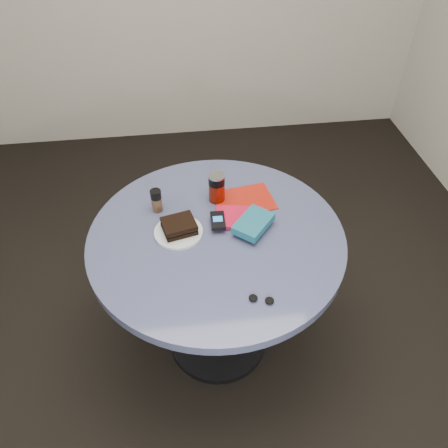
{
  "coord_description": "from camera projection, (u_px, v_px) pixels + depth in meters",
  "views": [
    {
      "loc": [
        -0.12,
        -1.2,
        1.94
      ],
      "look_at": [
        0.03,
        0.0,
        0.8
      ],
      "focal_mm": 35.0,
      "sensor_mm": 36.0,
      "label": 1
    }
  ],
  "objects": [
    {
      "name": "plate",
      "position": [
        179.0,
        232.0,
        1.69
      ],
      "size": [
        0.2,
        0.2,
        0.01
      ],
      "primitive_type": "cylinder",
      "rotation": [
        0.0,
        0.0,
        -0.06
      ],
      "color": "silver",
      "rests_on": "table"
    },
    {
      "name": "ground",
      "position": [
        218.0,
        339.0,
        2.21
      ],
      "size": [
        4.0,
        4.0,
        0.0
      ],
      "primitive_type": "plane",
      "color": "black",
      "rests_on": "ground"
    },
    {
      "name": "table",
      "position": [
        217.0,
        262.0,
        1.81
      ],
      "size": [
        1.0,
        1.0,
        0.75
      ],
      "color": "black",
      "rests_on": "ground"
    },
    {
      "name": "soda_can",
      "position": [
        217.0,
        188.0,
        1.8
      ],
      "size": [
        0.07,
        0.07,
        0.13
      ],
      "color": "#691305",
      "rests_on": "table"
    },
    {
      "name": "magazine",
      "position": [
        244.0,
        200.0,
        1.84
      ],
      "size": [
        0.27,
        0.22,
        0.0
      ],
      "primitive_type": "cube",
      "rotation": [
        0.0,
        0.0,
        0.16
      ],
      "color": "#A01A0E",
      "rests_on": "table"
    },
    {
      "name": "red_book",
      "position": [
        240.0,
        218.0,
        1.74
      ],
      "size": [
        0.21,
        0.16,
        0.02
      ],
      "primitive_type": "cube",
      "rotation": [
        0.0,
        0.0,
        -0.18
      ],
      "color": "#BB0E30",
      "rests_on": "magazine"
    },
    {
      "name": "sandwich",
      "position": [
        179.0,
        226.0,
        1.68
      ],
      "size": [
        0.14,
        0.13,
        0.04
      ],
      "color": "black",
      "rests_on": "plate"
    },
    {
      "name": "pepper_grinder",
      "position": [
        156.0,
        200.0,
        1.76
      ],
      "size": [
        0.05,
        0.05,
        0.1
      ],
      "color": "#513622",
      "rests_on": "table"
    },
    {
      "name": "mp3_player",
      "position": [
        218.0,
        221.0,
        1.71
      ],
      "size": [
        0.06,
        0.1,
        0.02
      ],
      "color": "black",
      "rests_on": "red_book"
    },
    {
      "name": "novel",
      "position": [
        253.0,
        223.0,
        1.69
      ],
      "size": [
        0.19,
        0.19,
        0.03
      ],
      "primitive_type": "cube",
      "rotation": [
        0.0,
        0.0,
        0.87
      ],
      "color": "#16576D",
      "rests_on": "red_book"
    },
    {
      "name": "headphones",
      "position": [
        261.0,
        299.0,
        1.46
      ],
      "size": [
        0.09,
        0.06,
        0.02
      ],
      "color": "black",
      "rests_on": "table"
    }
  ]
}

